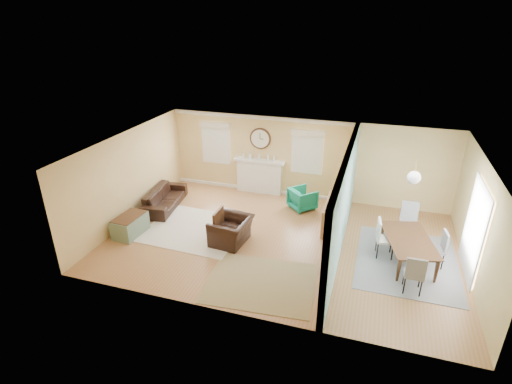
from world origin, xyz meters
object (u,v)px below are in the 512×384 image
eames_chair (231,231)px  green_chair (303,199)px  sofa (165,198)px  credenza (334,215)px  dining_table (409,250)px

eames_chair → green_chair: 2.89m
sofa → green_chair: (4.11, 1.19, 0.04)m
sofa → credenza: bearing=-94.7°
green_chair → credenza: credenza is taller
green_chair → credenza: size_ratio=0.47×
sofa → dining_table: 7.20m
eames_chair → dining_table: eames_chair is taller
sofa → dining_table: size_ratio=1.12×
green_chair → credenza: bearing=-175.9°
eames_chair → sofa: bearing=-110.9°
eames_chair → green_chair: eames_chair is taller
dining_table → eames_chair: bearing=81.8°
credenza → dining_table: size_ratio=0.86×
eames_chair → green_chair: size_ratio=1.46×
sofa → green_chair: bearing=-81.6°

